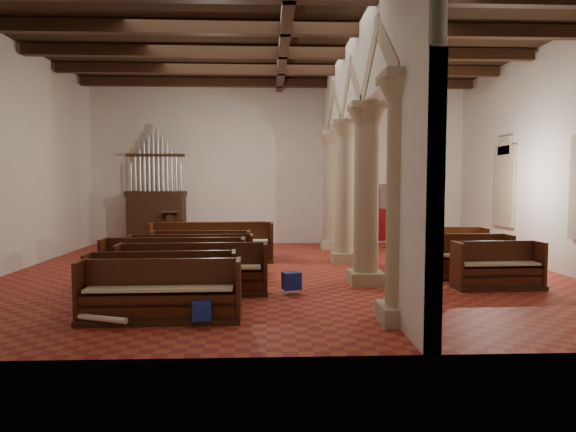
# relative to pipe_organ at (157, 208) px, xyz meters

# --- Properties ---
(floor) EXTENTS (14.00, 14.00, 0.00)m
(floor) POSITION_rel_pipe_organ_xyz_m (4.50, -5.50, -1.37)
(floor) COLOR #9E3B22
(floor) RESTS_ON ground
(ceiling) EXTENTS (14.00, 14.00, 0.00)m
(ceiling) POSITION_rel_pipe_organ_xyz_m (4.50, -5.50, 4.63)
(ceiling) COLOR black
(ceiling) RESTS_ON wall_back
(wall_back) EXTENTS (14.00, 0.02, 6.00)m
(wall_back) POSITION_rel_pipe_organ_xyz_m (4.50, 0.50, 1.63)
(wall_back) COLOR white
(wall_back) RESTS_ON floor
(wall_front) EXTENTS (14.00, 0.02, 6.00)m
(wall_front) POSITION_rel_pipe_organ_xyz_m (4.50, -11.50, 1.63)
(wall_front) COLOR white
(wall_front) RESTS_ON floor
(wall_left) EXTENTS (0.02, 12.00, 6.00)m
(wall_left) POSITION_rel_pipe_organ_xyz_m (-2.50, -5.50, 1.63)
(wall_left) COLOR white
(wall_left) RESTS_ON floor
(wall_right) EXTENTS (0.02, 12.00, 6.00)m
(wall_right) POSITION_rel_pipe_organ_xyz_m (11.50, -5.50, 1.63)
(wall_right) COLOR white
(wall_right) RESTS_ON floor
(ceiling_beams) EXTENTS (13.80, 11.80, 0.30)m
(ceiling_beams) POSITION_rel_pipe_organ_xyz_m (4.50, -5.50, 4.45)
(ceiling_beams) COLOR black
(ceiling_beams) RESTS_ON wall_back
(arcade) EXTENTS (0.90, 11.90, 6.00)m
(arcade) POSITION_rel_pipe_organ_xyz_m (6.30, -5.50, 2.19)
(arcade) COLOR tan
(arcade) RESTS_ON floor
(window_right_b) EXTENTS (0.03, 1.00, 2.20)m
(window_right_b) POSITION_rel_pipe_organ_xyz_m (11.48, -3.00, 0.83)
(window_right_b) COLOR #33745E
(window_right_b) RESTS_ON wall_right
(window_back) EXTENTS (1.00, 0.03, 2.20)m
(window_back) POSITION_rel_pipe_organ_xyz_m (9.50, 0.48, 0.83)
(window_back) COLOR #33745E
(window_back) RESTS_ON wall_back
(pipe_organ) EXTENTS (2.10, 0.85, 4.40)m
(pipe_organ) POSITION_rel_pipe_organ_xyz_m (0.00, 0.00, 0.00)
(pipe_organ) COLOR black
(pipe_organ) RESTS_ON floor
(lectern) EXTENTS (0.60, 0.62, 1.32)m
(lectern) POSITION_rel_pipe_organ_xyz_m (0.57, -0.48, -0.82)
(lectern) COLOR #382711
(lectern) RESTS_ON floor
(dossal_curtain) EXTENTS (1.80, 0.07, 2.17)m
(dossal_curtain) POSITION_rel_pipe_organ_xyz_m (8.00, 0.42, -0.21)
(dossal_curtain) COLOR maroon
(dossal_curtain) RESTS_ON floor
(processional_banner) EXTENTS (0.54, 0.69, 2.45)m
(processional_banner) POSITION_rel_pipe_organ_xyz_m (8.28, -1.03, -0.56)
(processional_banner) COLOR black
(processional_banner) RESTS_ON floor
(hymnal_box_a) EXTENTS (0.34, 0.29, 0.30)m
(hymnal_box_a) POSITION_rel_pipe_organ_xyz_m (3.01, -10.04, -1.12)
(hymnal_box_a) COLOR navy
(hymnal_box_a) RESTS_ON floor
(hymnal_box_b) EXTENTS (0.42, 0.38, 0.36)m
(hymnal_box_b) POSITION_rel_pipe_organ_xyz_m (4.57, -7.89, -1.09)
(hymnal_box_b) COLOR navy
(hymnal_box_b) RESTS_ON floor
(hymnal_box_c) EXTENTS (0.35, 0.30, 0.31)m
(hymnal_box_c) POSITION_rel_pipe_organ_xyz_m (3.26, -5.34, -1.11)
(hymnal_box_c) COLOR navy
(hymnal_box_c) RESTS_ON floor
(tube_heater_a) EXTENTS (0.95, 0.42, 0.10)m
(tube_heater_a) POSITION_rel_pipe_organ_xyz_m (1.42, -10.12, -1.21)
(tube_heater_a) COLOR silver
(tube_heater_a) RESTS_ON floor
(tube_heater_b) EXTENTS (1.05, 0.17, 0.10)m
(tube_heater_b) POSITION_rel_pipe_organ_xyz_m (2.27, -8.87, -1.21)
(tube_heater_b) COLOR silver
(tube_heater_b) RESTS_ON floor
(nave_pew_0) EXTENTS (2.69, 0.73, 1.02)m
(nave_pew_0) POSITION_rel_pipe_organ_xyz_m (2.29, -9.74, -1.03)
(nave_pew_0) COLOR black
(nave_pew_0) RESTS_ON floor
(nave_pew_1) EXTENTS (2.77, 0.85, 1.02)m
(nave_pew_1) POSITION_rel_pipe_organ_xyz_m (2.12, -8.80, -1.03)
(nave_pew_1) COLOR black
(nave_pew_1) RESTS_ON floor
(nave_pew_2) EXTENTS (3.08, 0.83, 1.06)m
(nave_pew_2) POSITION_rel_pipe_organ_xyz_m (2.54, -7.89, -1.02)
(nave_pew_2) COLOR black
(nave_pew_2) RESTS_ON floor
(nave_pew_3) EXTENTS (3.16, 0.74, 1.07)m
(nave_pew_3) POSITION_rel_pipe_organ_xyz_m (1.99, -7.01, -1.02)
(nave_pew_3) COLOR black
(nave_pew_3) RESTS_ON floor
(nave_pew_4) EXTENTS (3.08, 0.80, 1.03)m
(nave_pew_4) POSITION_rel_pipe_organ_xyz_m (2.18, -5.92, -1.03)
(nave_pew_4) COLOR black
(nave_pew_4) RESTS_ON floor
(nave_pew_5) EXTENTS (2.61, 0.75, 1.04)m
(nave_pew_5) POSITION_rel_pipe_organ_xyz_m (2.31, -5.13, -1.03)
(nave_pew_5) COLOR black
(nave_pew_5) RESTS_ON floor
(nave_pew_6) EXTENTS (3.56, 0.90, 1.15)m
(nave_pew_6) POSITION_rel_pipe_organ_xyz_m (2.45, -3.84, -0.99)
(nave_pew_6) COLOR black
(nave_pew_6) RESTS_ON floor
(nave_pew_7) EXTENTS (3.16, 0.93, 1.11)m
(nave_pew_7) POSITION_rel_pipe_organ_xyz_m (2.45, -3.14, -1.00)
(nave_pew_7) COLOR black
(nave_pew_7) RESTS_ON floor
(aisle_pew_0) EXTENTS (1.93, 0.75, 1.03)m
(aisle_pew_0) POSITION_rel_pipe_organ_xyz_m (9.10, -7.55, -1.02)
(aisle_pew_0) COLOR black
(aisle_pew_0) RESTS_ON floor
(aisle_pew_1) EXTENTS (2.03, 0.77, 1.07)m
(aisle_pew_1) POSITION_rel_pipe_organ_xyz_m (8.90, -6.46, -1.01)
(aisle_pew_1) COLOR black
(aisle_pew_1) RESTS_ON floor
(aisle_pew_2) EXTENTS (1.94, 0.72, 0.99)m
(aisle_pew_2) POSITION_rel_pipe_organ_xyz_m (8.86, -5.75, -1.04)
(aisle_pew_2) COLOR black
(aisle_pew_2) RESTS_ON floor
(aisle_pew_3) EXTENTS (1.89, 0.78, 1.10)m
(aisle_pew_3) POSITION_rel_pipe_organ_xyz_m (9.02, -4.99, -1.00)
(aisle_pew_3) COLOR black
(aisle_pew_3) RESTS_ON floor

